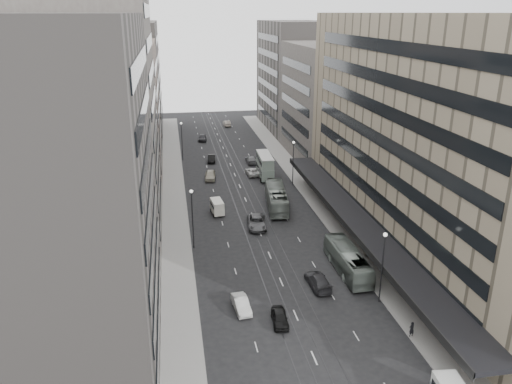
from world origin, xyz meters
TOP-DOWN VIEW (x-y plane):
  - ground at (0.00, 0.00)m, footprint 220.00×220.00m
  - sidewalk_right at (12.00, 37.50)m, footprint 4.00×125.00m
  - sidewalk_left at (-12.00, 37.50)m, footprint 4.00×125.00m
  - department_store at (21.45, 8.00)m, footprint 19.20×60.00m
  - building_right_mid at (21.50, 52.00)m, footprint 15.00×28.00m
  - building_right_far at (21.50, 82.00)m, footprint 15.00×32.00m
  - building_left_a at (-21.50, -8.00)m, footprint 15.00×28.00m
  - building_left_b at (-21.50, 19.00)m, footprint 15.00×26.00m
  - building_left_c at (-21.50, 46.00)m, footprint 15.00×28.00m
  - building_left_d at (-21.50, 79.00)m, footprint 15.00×38.00m
  - lamp_right_near at (9.70, -5.00)m, footprint 0.44×0.44m
  - lamp_right_far at (9.70, 35.00)m, footprint 0.44×0.44m
  - lamp_left_near at (-9.70, 12.00)m, footprint 0.44×0.44m
  - lamp_left_far at (-9.70, 55.00)m, footprint 0.44×0.44m
  - bus_near at (8.50, 2.05)m, footprint 2.67×11.16m
  - bus_far at (4.41, 24.54)m, footprint 4.32×12.49m
  - double_decker at (5.50, 40.31)m, footprint 2.83×8.41m
  - panel_van at (-5.38, 23.36)m, footprint 2.10×3.78m
  - sedan_0 at (-1.96, -7.11)m, footprint 1.85×3.98m
  - sedan_1 at (-5.51, -4.02)m, footprint 1.87×4.32m
  - sedan_2 at (-0.10, 17.23)m, footprint 3.22×5.98m
  - sedan_3 at (3.98, -0.76)m, footprint 2.35×5.30m
  - sedan_4 at (-4.98, 40.93)m, footprint 2.54×5.11m
  - sedan_5 at (-3.68, 52.76)m, footprint 2.04×4.63m
  - sedan_6 at (3.38, 42.19)m, footprint 2.55×5.09m
  - sedan_7 at (4.47, 50.50)m, footprint 2.05×4.88m
  - sedan_8 at (-4.29, 71.64)m, footprint 2.38×4.88m
  - sedan_9 at (3.63, 87.48)m, footprint 1.85×4.81m
  - pedestrian at (10.20, -11.62)m, footprint 0.66×0.51m

SIDE VIEW (x-z plane):
  - ground at x=0.00m, z-range 0.00..0.00m
  - sidewalk_right at x=12.00m, z-range 0.00..0.15m
  - sidewalk_left at x=-12.00m, z-range 0.00..0.15m
  - sedan_0 at x=-1.96m, z-range 0.00..1.32m
  - sedan_1 at x=-5.51m, z-range 0.00..1.38m
  - sedan_6 at x=3.38m, z-range 0.00..1.38m
  - sedan_7 at x=4.47m, z-range 0.00..1.41m
  - sedan_5 at x=-3.68m, z-range 0.00..1.48m
  - sedan_3 at x=3.98m, z-range 0.00..1.51m
  - sedan_9 at x=3.63m, z-range 0.00..1.56m
  - sedan_2 at x=-0.10m, z-range 0.00..1.60m
  - sedan_8 at x=-4.29m, z-range 0.00..1.61m
  - sedan_4 at x=-4.98m, z-range 0.00..1.67m
  - pedestrian at x=10.20m, z-range 0.15..1.75m
  - panel_van at x=-5.38m, z-range 0.12..2.40m
  - bus_near at x=8.50m, z-range 0.00..3.10m
  - bus_far at x=4.41m, z-range 0.00..3.41m
  - double_decker at x=5.50m, z-range 0.18..4.74m
  - lamp_right_near at x=9.70m, z-range 1.04..9.36m
  - lamp_right_far at x=9.70m, z-range 1.04..9.36m
  - lamp_left_near at x=-9.70m, z-range 1.04..9.36m
  - lamp_left_far at x=-9.70m, z-range 1.04..9.36m
  - building_right_mid at x=21.50m, z-range 0.00..24.00m
  - building_left_c at x=-21.50m, z-range 0.00..25.00m
  - building_right_far at x=21.50m, z-range 0.00..28.00m
  - building_left_d at x=-21.50m, z-range 0.00..28.00m
  - department_store at x=21.45m, z-range -0.05..29.95m
  - building_left_a at x=-21.50m, z-range 0.00..30.00m
  - building_left_b at x=-21.50m, z-range 0.00..34.00m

